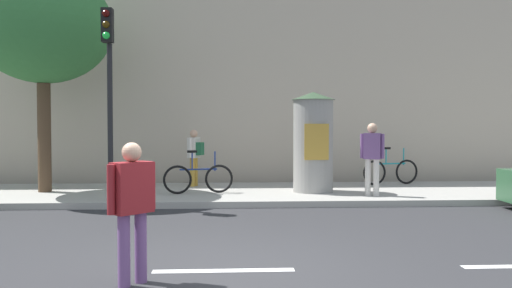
# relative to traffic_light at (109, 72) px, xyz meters

# --- Properties ---
(ground_plane) EXTENTS (80.00, 80.00, 0.00)m
(ground_plane) POSITION_rel_traffic_light_xyz_m (2.62, -5.24, -3.05)
(ground_plane) COLOR #2B2B2D
(sidewalk_curb) EXTENTS (36.00, 4.00, 0.15)m
(sidewalk_curb) POSITION_rel_traffic_light_xyz_m (2.62, 1.76, -2.97)
(sidewalk_curb) COLOR #9E9B93
(sidewalk_curb) RESTS_ON ground_plane
(lane_markings) EXTENTS (25.80, 0.16, 0.01)m
(lane_markings) POSITION_rel_traffic_light_xyz_m (2.62, -5.24, -3.04)
(lane_markings) COLOR silver
(lane_markings) RESTS_ON ground_plane
(building_backdrop) EXTENTS (36.00, 5.00, 8.23)m
(building_backdrop) POSITION_rel_traffic_light_xyz_m (2.62, 6.76, 1.07)
(building_backdrop) COLOR #B7A893
(building_backdrop) RESTS_ON ground_plane
(traffic_light) EXTENTS (0.24, 0.45, 4.30)m
(traffic_light) POSITION_rel_traffic_light_xyz_m (0.00, 0.00, 0.00)
(traffic_light) COLOR black
(traffic_light) RESTS_ON sidewalk_curb
(poster_column) EXTENTS (1.12, 1.12, 2.57)m
(poster_column) POSITION_rel_traffic_light_xyz_m (4.86, 1.46, -1.59)
(poster_column) COLOR gray
(poster_column) RESTS_ON sidewalk_curb
(street_tree) EXTENTS (3.49, 3.49, 5.77)m
(street_tree) POSITION_rel_traffic_light_xyz_m (-2.07, 1.81, 1.36)
(street_tree) COLOR #4C3826
(street_tree) RESTS_ON sidewalk_curb
(pedestrian_tallest) EXTENTS (0.49, 0.49, 1.65)m
(pedestrian_tallest) POSITION_rel_traffic_light_xyz_m (1.58, -5.75, -2.08)
(pedestrian_tallest) COLOR #724C84
(pedestrian_tallest) RESTS_ON ground_plane
(pedestrian_with_backpack) EXTENTS (0.55, 0.38, 1.77)m
(pedestrian_with_backpack) POSITION_rel_traffic_light_xyz_m (6.18, 0.63, -1.86)
(pedestrian_with_backpack) COLOR silver
(pedestrian_with_backpack) RESTS_ON sidewalk_curb
(pedestrian_with_bag) EXTENTS (0.47, 0.55, 1.60)m
(pedestrian_with_bag) POSITION_rel_traffic_light_xyz_m (1.72, 2.87, -1.95)
(pedestrian_with_bag) COLOR #B78C33
(pedestrian_with_bag) RESTS_ON sidewalk_curb
(bicycle_leaning) EXTENTS (1.75, 0.40, 1.09)m
(bicycle_leaning) POSITION_rel_traffic_light_xyz_m (1.92, 1.25, -2.51)
(bicycle_leaning) COLOR black
(bicycle_leaning) RESTS_ON sidewalk_curb
(bicycle_upright) EXTENTS (1.74, 0.45, 1.09)m
(bicycle_upright) POSITION_rel_traffic_light_xyz_m (7.39, 2.98, -2.51)
(bicycle_upright) COLOR black
(bicycle_upright) RESTS_ON sidewalk_curb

